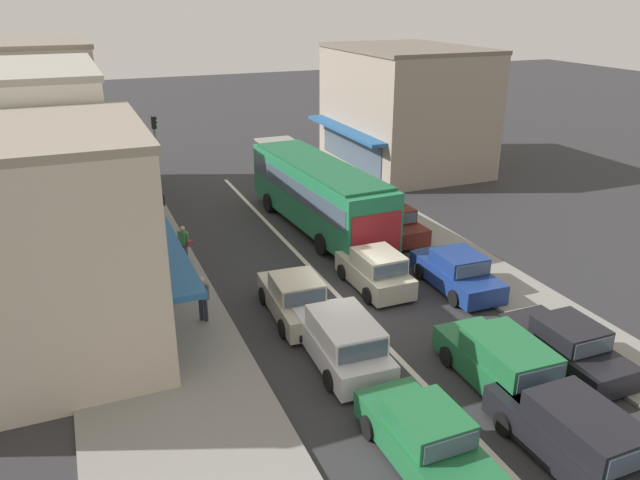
# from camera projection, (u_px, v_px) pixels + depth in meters

# --- Properties ---
(ground_plane) EXTENTS (140.00, 140.00, 0.00)m
(ground_plane) POSITION_uv_depth(u_px,v_px,m) (351.00, 309.00, 22.25)
(ground_plane) COLOR #2D2D30
(lane_centre_line) EXTENTS (0.20, 28.00, 0.01)m
(lane_centre_line) POSITION_uv_depth(u_px,v_px,m) (310.00, 267.00, 25.69)
(lane_centre_line) COLOR silver
(lane_centre_line) RESTS_ON ground
(sidewalk_left) EXTENTS (5.20, 44.00, 0.14)m
(sidewalk_left) POSITION_uv_depth(u_px,v_px,m) (134.00, 273.00, 24.98)
(sidewalk_left) COLOR gray
(sidewalk_left) RESTS_ON ground
(kerb_right) EXTENTS (2.80, 44.00, 0.12)m
(kerb_right) POSITION_uv_depth(u_px,v_px,m) (416.00, 230.00, 29.58)
(kerb_right) COLOR gray
(kerb_right) RESTS_ON ground
(shopfront_corner_near) EXTENTS (8.41, 7.32, 7.07)m
(shopfront_corner_near) POSITION_uv_depth(u_px,v_px,m) (23.00, 249.00, 18.23)
(shopfront_corner_near) COLOR beige
(shopfront_corner_near) RESTS_ON ground
(shopfront_mid_block) EXTENTS (7.12, 9.40, 7.93)m
(shopfront_mid_block) POSITION_uv_depth(u_px,v_px,m) (28.00, 166.00, 25.38)
(shopfront_mid_block) COLOR silver
(shopfront_mid_block) RESTS_ON ground
(shopfront_far_end) EXTENTS (7.80, 7.42, 8.28)m
(shopfront_far_end) POSITION_uv_depth(u_px,v_px,m) (31.00, 123.00, 32.84)
(shopfront_far_end) COLOR #B2A38E
(shopfront_far_end) RESTS_ON ground
(building_right_far) EXTENTS (8.45, 10.39, 7.51)m
(building_right_far) POSITION_uv_depth(u_px,v_px,m) (404.00, 108.00, 39.40)
(building_right_far) COLOR gray
(building_right_far) RESTS_ON ground
(city_bus) EXTENTS (3.15, 10.97, 3.23)m
(city_bus) POSITION_uv_depth(u_px,v_px,m) (318.00, 191.00, 29.21)
(city_bus) COLOR #237A4C
(city_bus) RESTS_ON ground
(sedan_adjacent_lane_trail) EXTENTS (2.04, 4.28, 1.47)m
(sedan_adjacent_lane_trail) POSITION_uv_depth(u_px,v_px,m) (296.00, 299.00, 21.57)
(sedan_adjacent_lane_trail) COLOR #B7B29E
(sedan_adjacent_lane_trail) RESTS_ON ground
(sedan_adjacent_lane_lead) EXTENTS (1.94, 4.22, 1.47)m
(sedan_adjacent_lane_lead) POSITION_uv_depth(u_px,v_px,m) (425.00, 438.00, 14.79)
(sedan_adjacent_lane_lead) COLOR #1E6638
(sedan_adjacent_lane_lead) RESTS_ON ground
(hatchback_behind_bus_near) EXTENTS (1.84, 3.71, 1.54)m
(hatchback_behind_bus_near) POSITION_uv_depth(u_px,v_px,m) (375.00, 271.00, 23.60)
(hatchback_behind_bus_near) COLOR #B7B29E
(hatchback_behind_bus_near) RESTS_ON ground
(wagon_queue_gap_filler) EXTENTS (2.05, 4.56, 1.58)m
(wagon_queue_gap_filler) POSITION_uv_depth(u_px,v_px,m) (503.00, 364.00, 17.63)
(wagon_queue_gap_filler) COLOR #1E6638
(wagon_queue_gap_filler) RESTS_ON ground
(wagon_queue_far_back) EXTENTS (2.07, 4.56, 1.58)m
(wagon_queue_far_back) POSITION_uv_depth(u_px,v_px,m) (342.00, 340.00, 18.83)
(wagon_queue_far_back) COLOR silver
(wagon_queue_far_back) RESTS_ON ground
(wagon_behind_bus_mid) EXTENTS (1.99, 4.52, 1.58)m
(wagon_behind_bus_mid) POSITION_uv_depth(u_px,v_px,m) (575.00, 436.00, 14.75)
(wagon_behind_bus_mid) COLOR black
(wagon_behind_bus_mid) RESTS_ON ground
(parked_sedan_kerb_front) EXTENTS (1.90, 4.20, 1.47)m
(parked_sedan_kerb_front) POSITION_uv_depth(u_px,v_px,m) (566.00, 346.00, 18.67)
(parked_sedan_kerb_front) COLOR black
(parked_sedan_kerb_front) RESTS_ON ground
(parked_sedan_kerb_second) EXTENTS (1.98, 4.24, 1.47)m
(parked_sedan_kerb_second) POSITION_uv_depth(u_px,v_px,m) (457.00, 272.00, 23.60)
(parked_sedan_kerb_second) COLOR navy
(parked_sedan_kerb_second) RESTS_ON ground
(parked_sedan_kerb_third) EXTENTS (1.96, 4.23, 1.47)m
(parked_sedan_kerb_third) POSITION_uv_depth(u_px,v_px,m) (391.00, 223.00, 28.71)
(parked_sedan_kerb_third) COLOR #561E19
(parked_sedan_kerb_third) RESTS_ON ground
(traffic_light_downstreet) EXTENTS (0.32, 0.24, 4.20)m
(traffic_light_downstreet) POSITION_uv_depth(u_px,v_px,m) (156.00, 140.00, 34.84)
(traffic_light_downstreet) COLOR gray
(traffic_light_downstreet) RESTS_ON ground
(pedestrian_with_handbag_near) EXTENTS (0.53, 0.58, 1.63)m
(pedestrian_with_handbag_near) POSITION_uv_depth(u_px,v_px,m) (184.00, 242.00, 25.37)
(pedestrian_with_handbag_near) COLOR #4C4742
(pedestrian_with_handbag_near) RESTS_ON sidewalk_left
(pedestrian_browsing_midblock) EXTENTS (0.43, 0.43, 1.63)m
(pedestrian_browsing_midblock) POSITION_uv_depth(u_px,v_px,m) (202.00, 296.00, 20.88)
(pedestrian_browsing_midblock) COLOR #232838
(pedestrian_browsing_midblock) RESTS_ON sidewalk_left
(pedestrian_far_walker) EXTENTS (0.52, 0.35, 1.63)m
(pedestrian_far_walker) POSITION_uv_depth(u_px,v_px,m) (159.00, 204.00, 29.99)
(pedestrian_far_walker) COLOR #333338
(pedestrian_far_walker) RESTS_ON sidewalk_left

